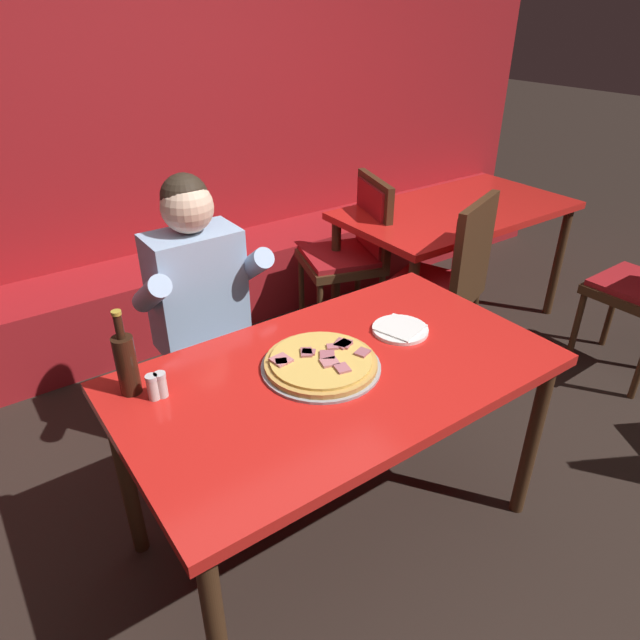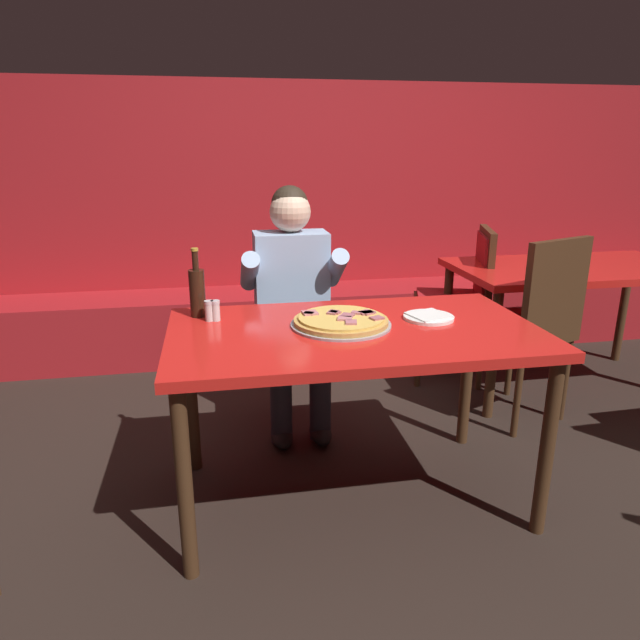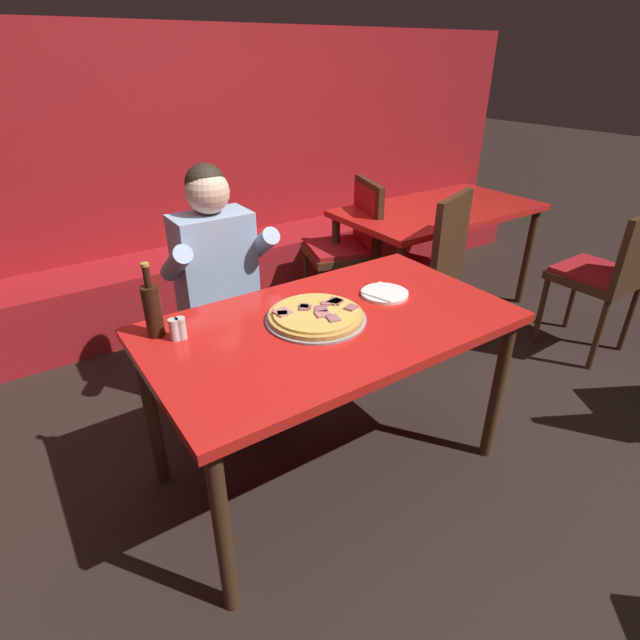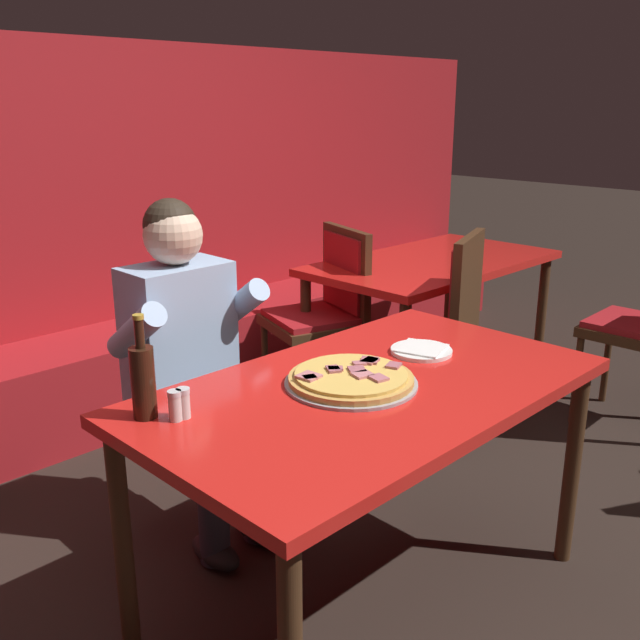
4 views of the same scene
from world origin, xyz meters
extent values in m
plane|color=black|center=(0.00, 0.00, 0.00)|extent=(24.00, 24.00, 0.00)
cube|color=#A3191E|center=(0.00, 2.18, 0.95)|extent=(6.80, 0.16, 1.90)
cube|color=#A3191E|center=(0.00, 1.86, 0.23)|extent=(6.46, 0.48, 0.46)
cylinder|color=#422816|center=(-0.67, -0.36, 0.37)|extent=(0.06, 0.06, 0.73)
cylinder|color=#422816|center=(0.67, -0.36, 0.37)|extent=(0.06, 0.06, 0.73)
cylinder|color=#422816|center=(-0.67, 0.36, 0.37)|extent=(0.06, 0.06, 0.73)
cylinder|color=#422816|center=(0.67, 0.36, 0.37)|extent=(0.06, 0.06, 0.73)
cube|color=red|center=(0.00, 0.00, 0.75)|extent=(1.47, 0.84, 0.04)
cylinder|color=#9E9EA3|center=(-0.05, 0.04, 0.78)|extent=(0.41, 0.41, 0.01)
cylinder|color=#C69347|center=(-0.05, 0.04, 0.79)|extent=(0.38, 0.38, 0.02)
cylinder|color=#E0B251|center=(-0.05, 0.04, 0.81)|extent=(0.34, 0.34, 0.01)
cube|color=#A85B66|center=(0.07, 0.07, 0.82)|extent=(0.08, 0.08, 0.01)
cube|color=#C6757A|center=(-0.17, 0.09, 0.82)|extent=(0.05, 0.05, 0.01)
cube|color=#A85B66|center=(-0.06, 0.09, 0.82)|extent=(0.06, 0.05, 0.01)
cube|color=#A85B66|center=(0.07, 0.06, 0.82)|extent=(0.06, 0.05, 0.01)
cube|color=#C6757A|center=(-0.04, 0.00, 0.82)|extent=(0.07, 0.06, 0.01)
cube|color=#B76670|center=(0.03, 0.07, 0.82)|extent=(0.05, 0.05, 0.01)
cube|color=#C6757A|center=(-0.16, 0.10, 0.82)|extent=(0.07, 0.07, 0.01)
cube|color=#A85B66|center=(0.09, -0.02, 0.82)|extent=(0.06, 0.06, 0.01)
cube|color=#A85B66|center=(-0.02, 0.04, 0.82)|extent=(0.07, 0.07, 0.01)
cube|color=#A85B66|center=(-0.07, 0.09, 0.82)|extent=(0.06, 0.07, 0.01)
cube|color=#B76670|center=(-0.03, -0.05, 0.82)|extent=(0.05, 0.06, 0.01)
cylinder|color=white|center=(0.34, 0.06, 0.78)|extent=(0.21, 0.21, 0.01)
cube|color=white|center=(0.34, 0.06, 0.79)|extent=(0.19, 0.19, 0.01)
cylinder|color=black|center=(-0.61, 0.28, 0.87)|extent=(0.07, 0.07, 0.20)
cylinder|color=black|center=(-0.61, 0.28, 1.01)|extent=(0.03, 0.03, 0.08)
cylinder|color=#B29933|center=(-0.61, 0.28, 1.06)|extent=(0.03, 0.03, 0.01)
cylinder|color=silver|center=(-0.57, 0.20, 0.81)|extent=(0.04, 0.04, 0.07)
cylinder|color=#B23323|center=(-0.57, 0.20, 0.80)|extent=(0.03, 0.03, 0.04)
cylinder|color=silver|center=(-0.57, 0.20, 0.85)|extent=(0.04, 0.04, 0.01)
cylinder|color=silver|center=(-0.54, 0.20, 0.81)|extent=(0.04, 0.04, 0.07)
cylinder|color=#28231E|center=(-0.54, 0.20, 0.80)|extent=(0.03, 0.03, 0.04)
cylinder|color=silver|center=(-0.54, 0.20, 0.85)|extent=(0.04, 0.04, 0.01)
ellipsoid|color=black|center=(-0.24, 0.51, 0.04)|extent=(0.11, 0.24, 0.09)
ellipsoid|color=black|center=(-0.04, 0.51, 0.04)|extent=(0.11, 0.24, 0.09)
cylinder|color=#282833|center=(-0.24, 0.51, 0.23)|extent=(0.11, 0.11, 0.43)
cylinder|color=#282833|center=(-0.04, 0.51, 0.23)|extent=(0.11, 0.11, 0.43)
cube|color=#282833|center=(-0.14, 0.61, 0.51)|extent=(0.34, 0.40, 0.12)
cube|color=#9EBCE0|center=(-0.14, 0.81, 0.78)|extent=(0.38, 0.22, 0.52)
cylinder|color=#9EBCE0|center=(-0.36, 0.73, 0.86)|extent=(0.09, 0.30, 0.25)
cylinder|color=#9EBCE0|center=(0.08, 0.73, 0.86)|extent=(0.09, 0.30, 0.25)
sphere|color=beige|center=(-0.14, 0.81, 1.15)|extent=(0.21, 0.21, 0.21)
sphere|color=#2D2319|center=(-0.14, 0.82, 1.18)|extent=(0.19, 0.19, 0.19)
cylinder|color=#422816|center=(2.16, 0.16, 0.23)|extent=(0.04, 0.04, 0.47)
cylinder|color=#422816|center=(1.78, 0.15, 0.23)|extent=(0.04, 0.04, 0.47)
cylinder|color=#422816|center=(2.17, -0.22, 0.23)|extent=(0.04, 0.04, 0.47)
cylinder|color=#422816|center=(1.79, -0.23, 0.23)|extent=(0.04, 0.04, 0.47)
cube|color=#422816|center=(1.98, -0.03, 0.49)|extent=(0.45, 0.45, 0.05)
cube|color=#A3191E|center=(1.98, -0.03, 0.53)|extent=(0.42, 0.42, 0.03)
cube|color=#422816|center=(1.98, -0.23, 0.73)|extent=(0.44, 0.05, 0.43)
cube|color=#A3191E|center=(1.98, -0.21, 0.73)|extent=(0.36, 0.03, 0.36)
cylinder|color=#422816|center=(1.19, 0.85, 0.24)|extent=(0.04, 0.04, 0.47)
cylinder|color=#422816|center=(0.83, 0.72, 0.24)|extent=(0.04, 0.04, 0.47)
cylinder|color=#422816|center=(1.32, 0.50, 0.24)|extent=(0.04, 0.04, 0.47)
cylinder|color=#422816|center=(0.96, 0.36, 0.24)|extent=(0.04, 0.04, 0.47)
cube|color=#422816|center=(1.08, 0.61, 0.50)|extent=(0.57, 0.57, 0.05)
cube|color=#A3191E|center=(1.08, 0.61, 0.54)|extent=(0.52, 0.52, 0.03)
cube|color=#422816|center=(1.15, 0.42, 0.78)|extent=(0.43, 0.19, 0.50)
cube|color=#A3191E|center=(1.14, 0.45, 0.78)|extent=(0.35, 0.15, 0.42)
cylinder|color=#422816|center=(0.80, 1.44, 0.23)|extent=(0.04, 0.04, 0.47)
cylinder|color=#422816|center=(0.69, 1.08, 0.23)|extent=(0.04, 0.04, 0.47)
cylinder|color=#422816|center=(1.16, 1.33, 0.23)|extent=(0.04, 0.04, 0.47)
cylinder|color=#422816|center=(1.05, 0.96, 0.23)|extent=(0.04, 0.04, 0.47)
cube|color=#422816|center=(0.92, 1.20, 0.49)|extent=(0.55, 0.55, 0.05)
cube|color=#A3191E|center=(0.92, 1.20, 0.53)|extent=(0.51, 0.51, 0.03)
cube|color=#422816|center=(1.12, 1.14, 0.75)|extent=(0.17, 0.43, 0.46)
cube|color=#A3191E|center=(1.09, 1.15, 0.75)|extent=(0.13, 0.35, 0.39)
cylinder|color=#422816|center=(0.94, 0.60, 0.37)|extent=(0.06, 0.06, 0.73)
cylinder|color=#422816|center=(2.23, 0.60, 0.37)|extent=(0.06, 0.06, 0.73)
cylinder|color=#422816|center=(0.94, 1.26, 0.37)|extent=(0.06, 0.06, 0.73)
cylinder|color=#422816|center=(2.23, 1.26, 0.37)|extent=(0.06, 0.06, 0.73)
cube|color=red|center=(1.58, 0.93, 0.75)|extent=(1.42, 0.78, 0.04)
camera|label=1|loc=(-0.97, -1.25, 1.87)|focal=32.00mm
camera|label=2|loc=(-0.52, -2.09, 1.48)|focal=32.00mm
camera|label=3|loc=(-1.02, -1.43, 1.72)|focal=28.00mm
camera|label=4|loc=(-1.53, -1.31, 1.60)|focal=40.00mm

